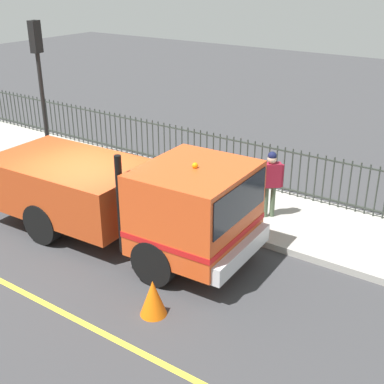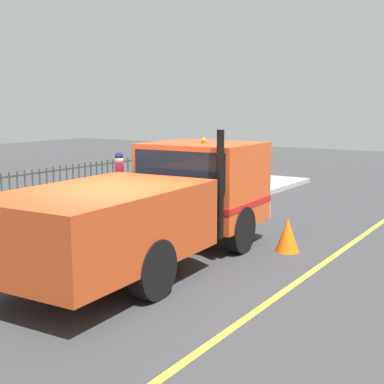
{
  "view_description": "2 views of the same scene",
  "coord_description": "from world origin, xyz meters",
  "px_view_note": "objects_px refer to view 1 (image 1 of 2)",
  "views": [
    {
      "loc": [
        -7.52,
        -8.27,
        5.78
      ],
      "look_at": [
        1.04,
        -2.3,
        1.19
      ],
      "focal_mm": 48.03,
      "sensor_mm": 36.0,
      "label": 1
    },
    {
      "loc": [
        -5.91,
        6.83,
        2.99
      ],
      "look_at": [
        0.46,
        -3.0,
        1.1
      ],
      "focal_mm": 50.85,
      "sensor_mm": 36.0,
      "label": 2
    }
  ],
  "objects_px": {
    "work_truck": "(133,196)",
    "worker_standing": "(271,178)",
    "traffic_cone": "(153,298)",
    "traffic_light_near": "(39,68)"
  },
  "relations": [
    {
      "from": "work_truck",
      "to": "worker_standing",
      "type": "relative_size",
      "value": 3.94
    },
    {
      "from": "work_truck",
      "to": "traffic_cone",
      "type": "relative_size",
      "value": 9.38
    },
    {
      "from": "work_truck",
      "to": "traffic_light_near",
      "type": "bearing_deg",
      "value": -112.76
    },
    {
      "from": "worker_standing",
      "to": "traffic_cone",
      "type": "height_order",
      "value": "worker_standing"
    },
    {
      "from": "worker_standing",
      "to": "traffic_light_near",
      "type": "distance_m",
      "value": 7.14
    },
    {
      "from": "work_truck",
      "to": "traffic_cone",
      "type": "distance_m",
      "value": 2.74
    },
    {
      "from": "worker_standing",
      "to": "traffic_cone",
      "type": "xyz_separation_m",
      "value": [
        -4.48,
        0.02,
        -0.83
      ]
    },
    {
      "from": "traffic_light_near",
      "to": "worker_standing",
      "type": "bearing_deg",
      "value": 89.3
    },
    {
      "from": "traffic_light_near",
      "to": "work_truck",
      "type": "bearing_deg",
      "value": 61.12
    },
    {
      "from": "worker_standing",
      "to": "work_truck",
      "type": "bearing_deg",
      "value": 12.87
    }
  ]
}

